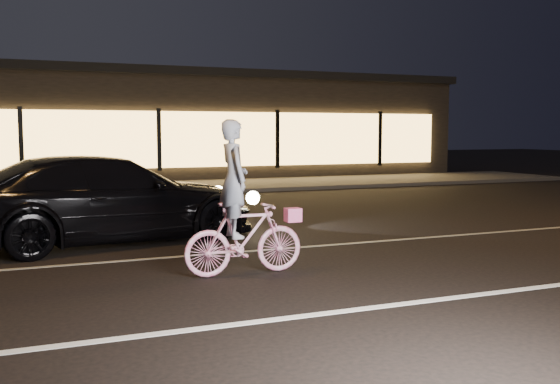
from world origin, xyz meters
name	(u,v)px	position (x,y,z in m)	size (l,w,h in m)	color
ground	(377,272)	(0.00, 0.00, 0.00)	(90.00, 90.00, 0.00)	black
lane_stripe_near	(446,299)	(0.00, -1.50, 0.00)	(60.00, 0.12, 0.01)	silver
lane_stripe_far	(314,246)	(0.00, 2.00, 0.00)	(60.00, 0.10, 0.01)	gray
sidewalk	(171,187)	(0.00, 13.00, 0.06)	(30.00, 4.00, 0.12)	#383533
storefront	(139,125)	(0.00, 18.97, 2.15)	(25.40, 8.42, 4.20)	black
cyclist	(241,220)	(-1.76, 0.51, 0.73)	(1.63, 0.56, 2.05)	#DE2F71
sedan	(108,199)	(-3.09, 3.68, 0.74)	(5.44, 3.04, 1.49)	black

